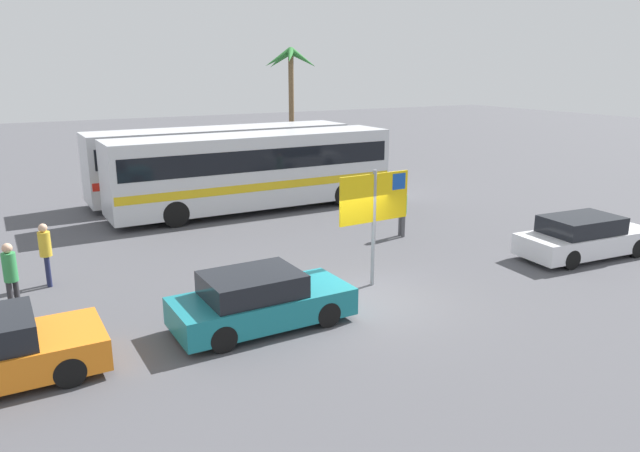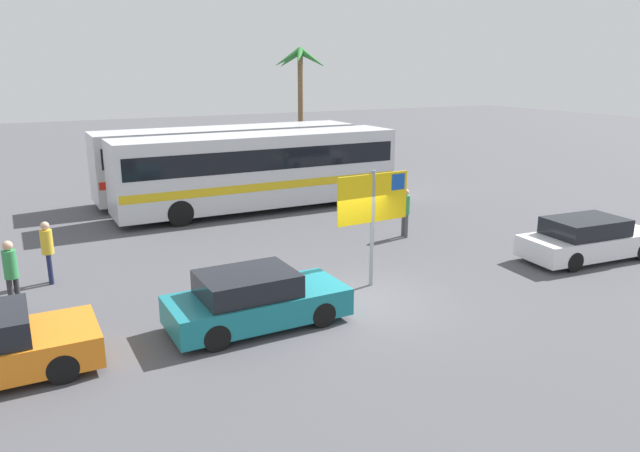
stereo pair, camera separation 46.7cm
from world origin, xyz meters
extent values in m
plane|color=#4C4C51|center=(0.00, 0.00, 0.00)|extent=(120.00, 120.00, 0.00)
cube|color=silver|center=(1.51, 10.59, 1.73)|extent=(11.84, 2.43, 2.90)
cube|color=black|center=(1.51, 10.59, 2.28)|extent=(11.37, 2.45, 0.84)
cube|color=gold|center=(1.51, 10.59, 1.22)|extent=(11.72, 2.45, 0.32)
cylinder|color=black|center=(5.18, 11.68, 0.50)|extent=(1.00, 0.28, 1.00)
cylinder|color=black|center=(5.18, 9.50, 0.50)|extent=(1.00, 0.28, 1.00)
cylinder|color=black|center=(-2.16, 11.68, 0.50)|extent=(1.00, 0.28, 1.00)
cylinder|color=black|center=(-2.16, 9.50, 0.50)|extent=(1.00, 0.28, 1.00)
cube|color=silver|center=(1.28, 13.69, 1.73)|extent=(11.84, 2.43, 2.90)
cube|color=black|center=(1.28, 13.69, 2.28)|extent=(11.37, 2.45, 0.84)
cube|color=red|center=(1.28, 13.69, 1.22)|extent=(11.72, 2.45, 0.32)
cylinder|color=black|center=(4.95, 14.78, 0.50)|extent=(1.00, 0.28, 1.00)
cylinder|color=black|center=(4.95, 12.61, 0.50)|extent=(1.00, 0.28, 1.00)
cylinder|color=black|center=(-2.39, 14.78, 0.50)|extent=(1.00, 0.28, 1.00)
cylinder|color=black|center=(-2.39, 12.61, 0.50)|extent=(1.00, 0.28, 1.00)
cylinder|color=gray|center=(0.82, 0.83, 1.60)|extent=(0.11, 0.11, 3.20)
cube|color=yellow|center=(0.82, 0.83, 2.45)|extent=(2.20, 0.16, 1.30)
cube|color=#1447A8|center=(1.62, 0.87, 2.82)|extent=(0.44, 0.09, 0.44)
cylinder|color=black|center=(-7.18, 0.80, 0.30)|extent=(0.60, 0.16, 0.60)
cylinder|color=black|center=(-7.18, -0.92, 0.30)|extent=(0.60, 0.16, 0.60)
cube|color=#19757F|center=(-2.91, -0.17, 0.48)|extent=(4.15, 1.80, 0.64)
cube|color=black|center=(-3.16, -0.17, 1.06)|extent=(2.16, 1.64, 0.52)
cylinder|color=black|center=(-1.64, 0.65, 0.30)|extent=(0.60, 0.17, 0.60)
cylinder|color=black|center=(-1.62, -0.96, 0.30)|extent=(0.60, 0.17, 0.60)
cylinder|color=black|center=(-4.20, 0.62, 0.30)|extent=(0.60, 0.17, 0.60)
cylinder|color=black|center=(-4.18, -0.99, 0.30)|extent=(0.60, 0.17, 0.60)
cube|color=silver|center=(8.14, -0.34, 0.48)|extent=(4.64, 2.04, 0.64)
cube|color=black|center=(7.87, -0.32, 1.06)|extent=(2.47, 1.73, 0.52)
cylinder|color=black|center=(9.60, 0.31, 0.30)|extent=(0.61, 0.21, 0.60)
cylinder|color=black|center=(6.80, 0.54, 0.30)|extent=(0.61, 0.21, 0.60)
cylinder|color=black|center=(6.68, -0.99, 0.30)|extent=(0.61, 0.21, 0.60)
cylinder|color=#4C4C51|center=(4.46, 4.45, 0.42)|extent=(0.13, 0.13, 0.83)
cylinder|color=#4C4C51|center=(4.46, 4.27, 0.42)|extent=(0.13, 0.13, 0.83)
cylinder|color=#338E4C|center=(4.46, 4.36, 1.16)|extent=(0.32, 0.32, 0.66)
sphere|color=tan|center=(4.46, 4.36, 1.61)|extent=(0.23, 0.23, 0.23)
cylinder|color=#1E2347|center=(-6.96, 5.18, 0.43)|extent=(0.13, 0.13, 0.86)
cylinder|color=#1E2347|center=(-6.97, 5.00, 0.43)|extent=(0.13, 0.13, 0.86)
cylinder|color=gold|center=(-6.97, 5.09, 1.19)|extent=(0.32, 0.32, 0.68)
sphere|color=tan|center=(-6.97, 5.09, 1.65)|extent=(0.23, 0.23, 0.23)
cylinder|color=#2D2D33|center=(-7.96, 3.23, 0.44)|extent=(0.13, 0.13, 0.88)
cylinder|color=#2D2D33|center=(-7.82, 3.34, 0.44)|extent=(0.13, 0.13, 0.88)
cylinder|color=#338E4C|center=(-7.89, 3.28, 1.23)|extent=(0.32, 0.32, 0.70)
sphere|color=tan|center=(-7.89, 3.28, 1.70)|extent=(0.24, 0.24, 0.24)
cylinder|color=brown|center=(8.55, 21.15, 3.27)|extent=(0.32, 0.32, 6.55)
cone|color=#2D7533|center=(9.44, 21.30, 6.31)|extent=(2.04, 0.78, 1.26)
cone|color=#2D7533|center=(9.00, 21.92, 6.28)|extent=(1.37, 1.93, 1.31)
cone|color=#2D7533|center=(8.26, 21.98, 6.27)|extent=(1.08, 2.00, 1.34)
cone|color=#2D7533|center=(7.66, 21.03, 6.30)|extent=(2.03, 0.69, 1.28)
cone|color=#2D7533|center=(8.08, 20.32, 6.43)|extent=(1.38, 1.99, 1.05)
cone|color=#2D7533|center=(8.93, 20.34, 6.29)|extent=(1.25, 1.98, 1.31)
camera|label=1|loc=(-8.00, -11.97, 5.82)|focal=33.44mm
camera|label=2|loc=(-7.59, -12.19, 5.82)|focal=33.44mm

